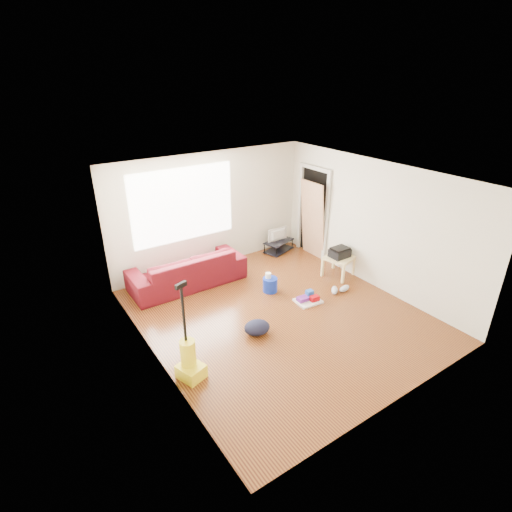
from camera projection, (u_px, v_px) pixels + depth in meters
room at (279, 247)px, 6.77m from camera, size 4.51×5.01×2.51m
sofa at (188, 284)px, 8.18m from camera, size 2.32×0.91×0.68m
tv_stand at (279, 246)px, 9.59m from camera, size 0.81×0.61×0.27m
tv at (279, 235)px, 9.47m from camera, size 0.54×0.07×0.31m
side_table at (339, 260)px, 8.37m from camera, size 0.66×0.66×0.44m
printer at (340, 252)px, 8.30m from camera, size 0.40×0.31×0.21m
bucket at (270, 291)px, 7.92m from camera, size 0.33×0.33×0.29m
toilet_paper at (268, 282)px, 7.85m from camera, size 0.11×0.11×0.10m
cleaning_tray at (308, 299)px, 7.54m from camera, size 0.50×0.41×0.17m
backpack at (257, 333)px, 6.65m from camera, size 0.51×0.44×0.24m
sneakers at (339, 289)px, 7.86m from camera, size 0.50×0.29×0.11m
vacuum at (189, 360)px, 5.62m from camera, size 0.41×0.44×1.49m
door_panel at (310, 255)px, 9.43m from camera, size 0.22×0.71×1.78m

